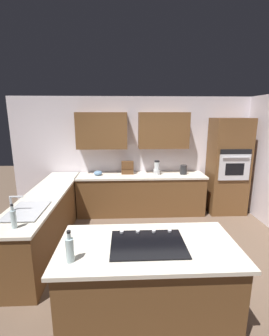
{
  "coord_description": "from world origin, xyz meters",
  "views": [
    {
      "loc": [
        0.48,
        3.26,
        2.2
      ],
      "look_at": [
        0.27,
        -1.17,
        1.18
      ],
      "focal_mm": 24.86,
      "sensor_mm": 36.0,
      "label": 1
    }
  ],
  "objects": [
    {
      "name": "sink_unit",
      "position": [
        1.83,
        0.22,
        0.92
      ],
      "size": [
        0.46,
        0.7,
        0.23
      ],
      "color": "#515456",
      "rests_on": "countertop_side"
    },
    {
      "name": "oil_bottle",
      "position": [
        0.97,
        1.37,
        1.02
      ],
      "size": [
        0.07,
        0.07,
        0.3
      ],
      "color": "silver",
      "rests_on": "island_top"
    },
    {
      "name": "countertop_side",
      "position": [
        1.82,
        -0.55,
        0.88
      ],
      "size": [
        0.64,
        2.94,
        0.04
      ],
      "primitive_type": "cube",
      "color": "silver",
      "rests_on": "lower_cabinets_side"
    },
    {
      "name": "dish_soap_bottle",
      "position": [
        1.77,
        0.7,
        1.02
      ],
      "size": [
        0.06,
        0.06,
        0.3
      ],
      "color": "silver",
      "rests_on": "countertop_side"
    },
    {
      "name": "island_base",
      "position": [
        0.24,
        1.12,
        0.43
      ],
      "size": [
        1.76,
        0.86,
        0.86
      ],
      "primitive_type": "cube",
      "color": "brown",
      "rests_on": "ground"
    },
    {
      "name": "lower_cabinets_back",
      "position": [
        0.1,
        -1.72,
        0.43
      ],
      "size": [
        2.8,
        0.6,
        0.86
      ],
      "primitive_type": "cube",
      "color": "brown",
      "rests_on": "ground"
    },
    {
      "name": "ground_plane",
      "position": [
        0.0,
        0.0,
        0.0
      ],
      "size": [
        14.0,
        14.0,
        0.0
      ],
      "primitive_type": "plane",
      "color": "brown"
    },
    {
      "name": "blender",
      "position": [
        -0.25,
        -1.73,
        1.03
      ],
      "size": [
        0.15,
        0.15,
        0.31
      ],
      "color": "silver",
      "rests_on": "countertop_back"
    },
    {
      "name": "lower_cabinets_side",
      "position": [
        1.82,
        -0.55,
        0.43
      ],
      "size": [
        0.6,
        2.9,
        0.86
      ],
      "primitive_type": "cube",
      "color": "brown",
      "rests_on": "ground"
    },
    {
      "name": "island_top",
      "position": [
        0.24,
        1.12,
        0.88
      ],
      "size": [
        1.84,
        0.94,
        0.04
      ],
      "primitive_type": "cube",
      "color": "silver",
      "rests_on": "island_base"
    },
    {
      "name": "spice_rack",
      "position": [
        0.4,
        -1.8,
        1.05
      ],
      "size": [
        0.27,
        0.11,
        0.3
      ],
      "color": "brown",
      "rests_on": "countertop_back"
    },
    {
      "name": "kettle",
      "position": [
        -0.85,
        -1.73,
        1.0
      ],
      "size": [
        0.15,
        0.15,
        0.21
      ],
      "primitive_type": "cylinder",
      "color": "#262628",
      "rests_on": "countertop_back"
    },
    {
      "name": "mixing_bowl",
      "position": [
        1.05,
        -1.73,
        0.95
      ],
      "size": [
        0.19,
        0.19,
        0.1
      ],
      "primitive_type": "ellipsoid",
      "color": "#668CB2",
      "rests_on": "countertop_back"
    },
    {
      "name": "cooktop",
      "position": [
        0.24,
        1.12,
        0.91
      ],
      "size": [
        0.76,
        0.56,
        0.03
      ],
      "color": "black",
      "rests_on": "island_top"
    },
    {
      "name": "countertop_back",
      "position": [
        0.1,
        -1.72,
        0.88
      ],
      "size": [
        2.84,
        0.64,
        0.04
      ],
      "primitive_type": "cube",
      "color": "silver",
      "rests_on": "lower_cabinets_back"
    },
    {
      "name": "wall_back",
      "position": [
        0.07,
        -2.04,
        1.45
      ],
      "size": [
        6.0,
        0.44,
        2.6
      ],
      "color": "silver",
      "rests_on": "ground"
    },
    {
      "name": "wall_oven",
      "position": [
        -1.85,
        -1.72,
        1.07
      ],
      "size": [
        0.8,
        0.66,
        2.14
      ],
      "color": "brown",
      "rests_on": "ground"
    }
  ]
}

